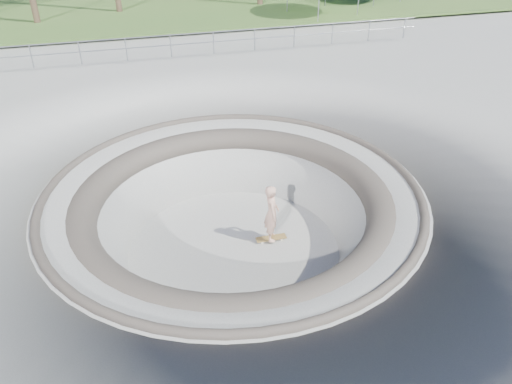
# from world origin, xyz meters

# --- Properties ---
(ground) EXTENTS (180.00, 180.00, 0.00)m
(ground) POSITION_xyz_m (0.00, 0.00, 0.00)
(ground) COLOR #A6A6A1
(ground) RESTS_ON ground
(skate_bowl) EXTENTS (14.00, 14.00, 4.10)m
(skate_bowl) POSITION_xyz_m (0.00, 0.00, -1.83)
(skate_bowl) COLOR #A6A6A1
(skate_bowl) RESTS_ON ground
(distant_hills) EXTENTS (103.20, 45.00, 28.60)m
(distant_hills) POSITION_xyz_m (3.78, 57.17, -7.02)
(distant_hills) COLOR brown
(distant_hills) RESTS_ON ground
(safety_railing) EXTENTS (25.00, 0.06, 1.03)m
(safety_railing) POSITION_xyz_m (0.00, 12.00, 0.69)
(safety_railing) COLOR gray
(safety_railing) RESTS_ON ground
(skateboard) EXTENTS (0.91, 0.27, 0.09)m
(skateboard) POSITION_xyz_m (1.13, 0.02, -1.83)
(skateboard) COLOR olive
(skateboard) RESTS_ON ground
(skater) EXTENTS (0.54, 0.71, 1.77)m
(skater) POSITION_xyz_m (1.13, 0.02, -0.92)
(skater) COLOR #E0A891
(skater) RESTS_ON skateboard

